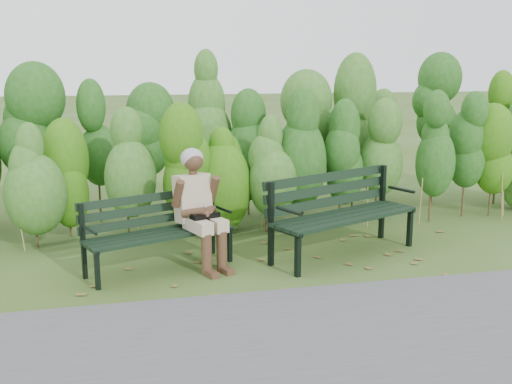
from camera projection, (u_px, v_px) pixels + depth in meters
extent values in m
plane|color=#374E16|center=(263.00, 261.00, 6.95)|extent=(80.00, 80.00, 0.00)
cube|color=#474749|center=(326.00, 346.00, 4.85)|extent=(60.00, 2.50, 0.01)
cylinder|color=#47381E|center=(25.00, 214.00, 7.50)|extent=(0.03, 0.03, 0.80)
ellipsoid|color=#346F0F|center=(21.00, 164.00, 7.37)|extent=(0.64, 0.64, 1.44)
cylinder|color=#47381E|center=(76.00, 211.00, 7.63)|extent=(0.03, 0.03, 0.80)
ellipsoid|color=#346F0F|center=(73.00, 162.00, 7.50)|extent=(0.64, 0.64, 1.44)
cylinder|color=#47381E|center=(125.00, 209.00, 7.77)|extent=(0.03, 0.03, 0.80)
ellipsoid|color=#346F0F|center=(123.00, 160.00, 7.63)|extent=(0.64, 0.64, 1.44)
cylinder|color=#47381E|center=(172.00, 207.00, 7.90)|extent=(0.03, 0.03, 0.80)
ellipsoid|color=#346F0F|center=(171.00, 159.00, 7.77)|extent=(0.64, 0.64, 1.44)
cylinder|color=#47381E|center=(218.00, 204.00, 8.03)|extent=(0.03, 0.03, 0.80)
ellipsoid|color=#346F0F|center=(217.00, 157.00, 7.90)|extent=(0.64, 0.64, 1.44)
cylinder|color=#47381E|center=(262.00, 202.00, 8.17)|extent=(0.03, 0.03, 0.80)
ellipsoid|color=#346F0F|center=(262.00, 156.00, 8.03)|extent=(0.64, 0.64, 1.44)
cylinder|color=#47381E|center=(305.00, 200.00, 8.30)|extent=(0.03, 0.03, 0.80)
ellipsoid|color=#346F0F|center=(306.00, 154.00, 8.17)|extent=(0.64, 0.64, 1.44)
cylinder|color=#47381E|center=(347.00, 198.00, 8.44)|extent=(0.03, 0.03, 0.80)
ellipsoid|color=#346F0F|center=(348.00, 153.00, 8.30)|extent=(0.64, 0.64, 1.44)
cylinder|color=#47381E|center=(387.00, 195.00, 8.57)|extent=(0.03, 0.03, 0.80)
ellipsoid|color=#346F0F|center=(389.00, 151.00, 8.44)|extent=(0.64, 0.64, 1.44)
cylinder|color=#47381E|center=(426.00, 193.00, 8.70)|extent=(0.03, 0.03, 0.80)
ellipsoid|color=#346F0F|center=(428.00, 150.00, 8.57)|extent=(0.64, 0.64, 1.44)
cylinder|color=#47381E|center=(463.00, 192.00, 8.84)|extent=(0.03, 0.03, 0.80)
ellipsoid|color=#346F0F|center=(467.00, 149.00, 8.70)|extent=(0.64, 0.64, 1.44)
cylinder|color=#47381E|center=(500.00, 190.00, 8.97)|extent=(0.03, 0.03, 0.80)
ellipsoid|color=#346F0F|center=(504.00, 147.00, 8.84)|extent=(0.64, 0.64, 1.44)
cylinder|color=#47381E|center=(40.00, 187.00, 8.44)|extent=(0.04, 0.04, 1.10)
ellipsoid|color=#205016|center=(35.00, 124.00, 8.25)|extent=(0.70, 0.70, 1.98)
cylinder|color=#47381E|center=(96.00, 184.00, 8.60)|extent=(0.04, 0.04, 1.10)
ellipsoid|color=#205016|center=(92.00, 123.00, 8.42)|extent=(0.70, 0.70, 1.98)
cylinder|color=#47381E|center=(150.00, 182.00, 8.77)|extent=(0.04, 0.04, 1.10)
ellipsoid|color=#205016|center=(148.00, 122.00, 8.59)|extent=(0.70, 0.70, 1.98)
cylinder|color=#47381E|center=(202.00, 180.00, 8.94)|extent=(0.04, 0.04, 1.10)
ellipsoid|color=#205016|center=(201.00, 121.00, 8.76)|extent=(0.70, 0.70, 1.98)
cylinder|color=#47381E|center=(252.00, 178.00, 9.11)|extent=(0.04, 0.04, 1.10)
ellipsoid|color=#205016|center=(252.00, 120.00, 8.92)|extent=(0.70, 0.70, 1.98)
cylinder|color=#47381E|center=(300.00, 176.00, 9.28)|extent=(0.04, 0.04, 1.10)
ellipsoid|color=#205016|center=(301.00, 119.00, 9.09)|extent=(0.70, 0.70, 1.98)
cylinder|color=#47381E|center=(347.00, 174.00, 9.44)|extent=(0.04, 0.04, 1.10)
ellipsoid|color=#205016|center=(349.00, 118.00, 9.26)|extent=(0.70, 0.70, 1.98)
cylinder|color=#47381E|center=(392.00, 172.00, 9.61)|extent=(0.04, 0.04, 1.10)
ellipsoid|color=#205016|center=(394.00, 117.00, 9.43)|extent=(0.70, 0.70, 1.98)
cylinder|color=#47381E|center=(435.00, 170.00, 9.78)|extent=(0.04, 0.04, 1.10)
ellipsoid|color=#205016|center=(439.00, 116.00, 9.59)|extent=(0.70, 0.70, 1.98)
cylinder|color=#47381E|center=(477.00, 168.00, 9.95)|extent=(0.04, 0.04, 1.10)
ellipsoid|color=#205016|center=(481.00, 115.00, 9.76)|extent=(0.70, 0.70, 1.98)
cube|color=brown|center=(179.00, 266.00, 6.78)|extent=(0.09, 0.07, 0.01)
cube|color=brown|center=(427.00, 234.00, 8.03)|extent=(0.08, 0.10, 0.01)
cube|color=brown|center=(232.00, 254.00, 7.20)|extent=(0.08, 0.10, 0.01)
cube|color=brown|center=(153.00, 243.00, 7.63)|extent=(0.10, 0.11, 0.01)
cube|color=brown|center=(489.00, 275.00, 6.48)|extent=(0.07, 0.09, 0.01)
cube|color=brown|center=(349.00, 260.00, 6.98)|extent=(0.10, 0.09, 0.01)
cube|color=brown|center=(266.00, 284.00, 6.21)|extent=(0.11, 0.11, 0.01)
cube|color=brown|center=(348.00, 236.00, 7.95)|extent=(0.11, 0.11, 0.01)
cube|color=brown|center=(158.00, 274.00, 6.52)|extent=(0.10, 0.11, 0.01)
cube|color=brown|center=(267.00, 272.00, 6.57)|extent=(0.08, 0.10, 0.01)
cube|color=brown|center=(418.00, 280.00, 6.34)|extent=(0.10, 0.11, 0.01)
cube|color=brown|center=(137.00, 245.00, 7.56)|extent=(0.11, 0.11, 0.01)
cube|color=brown|center=(200.00, 242.00, 7.70)|extent=(0.07, 0.09, 0.01)
cube|color=brown|center=(285.00, 263.00, 6.86)|extent=(0.11, 0.11, 0.01)
cube|color=brown|center=(429.00, 256.00, 7.14)|extent=(0.11, 0.11, 0.01)
cube|color=brown|center=(344.00, 264.00, 6.83)|extent=(0.07, 0.09, 0.01)
cube|color=brown|center=(179.00, 262.00, 6.89)|extent=(0.11, 0.11, 0.01)
cube|color=brown|center=(380.00, 251.00, 7.31)|extent=(0.10, 0.11, 0.01)
cube|color=brown|center=(80.00, 269.00, 6.66)|extent=(0.11, 0.11, 0.01)
cube|color=brown|center=(53.00, 307.00, 5.63)|extent=(0.11, 0.10, 0.01)
cube|color=brown|center=(114.00, 309.00, 5.57)|extent=(0.10, 0.11, 0.01)
cube|color=brown|center=(36.00, 301.00, 5.77)|extent=(0.08, 0.09, 0.01)
cube|color=brown|center=(501.00, 280.00, 6.33)|extent=(0.11, 0.11, 0.01)
cube|color=brown|center=(200.00, 240.00, 7.77)|extent=(0.11, 0.11, 0.01)
cube|color=brown|center=(195.00, 287.00, 6.12)|extent=(0.11, 0.11, 0.01)
cube|color=brown|center=(56.00, 277.00, 6.43)|extent=(0.10, 0.11, 0.01)
cube|color=brown|center=(70.00, 265.00, 6.80)|extent=(0.10, 0.08, 0.01)
cube|color=brown|center=(384.00, 247.00, 7.46)|extent=(0.11, 0.11, 0.01)
cube|color=brown|center=(487.00, 263.00, 6.87)|extent=(0.10, 0.09, 0.01)
cube|color=black|center=(167.00, 238.00, 6.43)|extent=(1.57, 0.70, 0.04)
cube|color=black|center=(162.00, 236.00, 6.52)|extent=(1.57, 0.70, 0.04)
cube|color=black|center=(158.00, 233.00, 6.61)|extent=(1.57, 0.70, 0.04)
cube|color=black|center=(153.00, 231.00, 6.70)|extent=(1.57, 0.70, 0.04)
cube|color=black|center=(150.00, 221.00, 6.75)|extent=(1.55, 0.65, 0.10)
cube|color=black|center=(149.00, 209.00, 6.73)|extent=(1.55, 0.65, 0.10)
cube|color=black|center=(148.00, 198.00, 6.72)|extent=(1.55, 0.65, 0.10)
cube|color=black|center=(97.00, 270.00, 6.03)|extent=(0.06, 0.06, 0.41)
cube|color=black|center=(83.00, 241.00, 6.30)|extent=(0.06, 0.06, 0.82)
cube|color=black|center=(90.00, 248.00, 6.13)|extent=(0.21, 0.44, 0.04)
cylinder|color=black|center=(90.00, 230.00, 6.06)|extent=(0.16, 0.33, 0.03)
cube|color=black|center=(230.00, 244.00, 6.89)|extent=(0.06, 0.06, 0.41)
cube|color=black|center=(212.00, 220.00, 7.17)|extent=(0.06, 0.06, 0.82)
cube|color=black|center=(221.00, 225.00, 7.00)|extent=(0.21, 0.44, 0.04)
cylinder|color=black|center=(223.00, 209.00, 6.92)|extent=(0.16, 0.33, 0.03)
cube|color=black|center=(358.00, 220.00, 6.89)|extent=(1.82, 0.90, 0.04)
cube|color=black|center=(350.00, 217.00, 7.00)|extent=(1.82, 0.90, 0.04)
cube|color=black|center=(341.00, 215.00, 7.11)|extent=(1.82, 0.90, 0.04)
cube|color=black|center=(333.00, 213.00, 7.21)|extent=(1.82, 0.90, 0.04)
cube|color=black|center=(328.00, 202.00, 7.26)|extent=(1.79, 0.85, 0.11)
cube|color=black|center=(327.00, 190.00, 7.24)|extent=(1.79, 0.85, 0.11)
cube|color=black|center=(327.00, 177.00, 7.23)|extent=(1.79, 0.85, 0.11)
cube|color=black|center=(298.00, 255.00, 6.39)|extent=(0.07, 0.07, 0.48)
cube|color=black|center=(271.00, 224.00, 6.70)|extent=(0.07, 0.07, 0.97)
cube|color=black|center=(285.00, 231.00, 6.51)|extent=(0.27, 0.51, 0.04)
cylinder|color=black|center=(289.00, 211.00, 6.42)|extent=(0.20, 0.38, 0.04)
cube|color=black|center=(410.00, 227.00, 7.48)|extent=(0.07, 0.07, 0.48)
cube|color=black|center=(382.00, 202.00, 7.79)|extent=(0.07, 0.07, 0.97)
cube|color=black|center=(397.00, 207.00, 7.60)|extent=(0.27, 0.51, 0.04)
cylinder|color=black|center=(401.00, 190.00, 7.51)|extent=(0.20, 0.38, 0.04)
cube|color=#C1B18C|center=(198.00, 226.00, 6.56)|extent=(0.30, 0.47, 0.14)
cube|color=#C1B18C|center=(213.00, 223.00, 6.66)|extent=(0.30, 0.47, 0.14)
cylinder|color=#4C311F|center=(207.00, 254.00, 6.47)|extent=(0.15, 0.15, 0.45)
cylinder|color=#4C311F|center=(222.00, 251.00, 6.58)|extent=(0.15, 0.15, 0.45)
cube|color=#4C311F|center=(211.00, 274.00, 6.44)|extent=(0.17, 0.23, 0.06)
cube|color=#4C311F|center=(226.00, 270.00, 6.55)|extent=(0.17, 0.23, 0.06)
cube|color=#C1B18C|center=(193.00, 198.00, 6.79)|extent=(0.46, 0.39, 0.55)
cylinder|color=#4C311F|center=(193.00, 173.00, 6.72)|extent=(0.10, 0.10, 0.11)
sphere|color=#4C311F|center=(193.00, 161.00, 6.68)|extent=(0.22, 0.22, 0.22)
ellipsoid|color=gray|center=(192.00, 158.00, 6.69)|extent=(0.26, 0.25, 0.23)
cylinder|color=#4C311F|center=(178.00, 194.00, 6.58)|extent=(0.17, 0.24, 0.33)
cylinder|color=#4C311F|center=(213.00, 189.00, 6.83)|extent=(0.17, 0.24, 0.33)
cylinder|color=#4C311F|center=(194.00, 212.00, 6.57)|extent=(0.29, 0.22, 0.14)
cylinder|color=#4C311F|center=(211.00, 210.00, 6.69)|extent=(0.16, 0.30, 0.14)
sphere|color=#4C311F|center=(205.00, 214.00, 6.59)|extent=(0.12, 0.12, 0.12)
cube|color=black|center=(205.00, 220.00, 6.61)|extent=(0.35, 0.24, 0.17)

